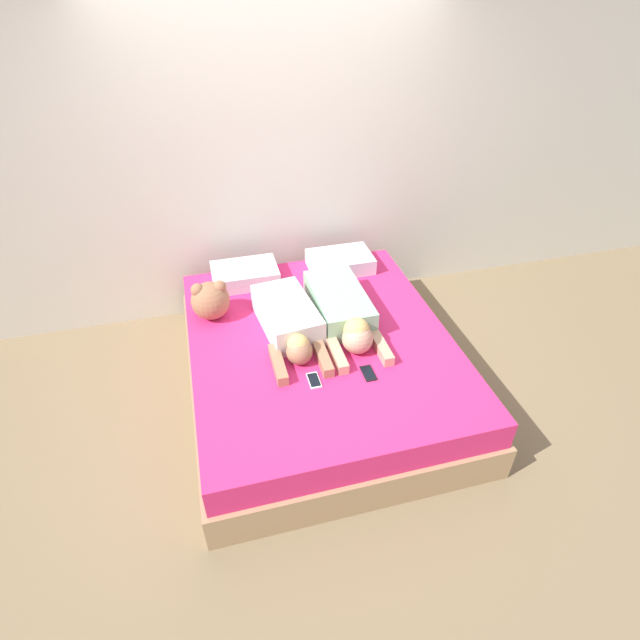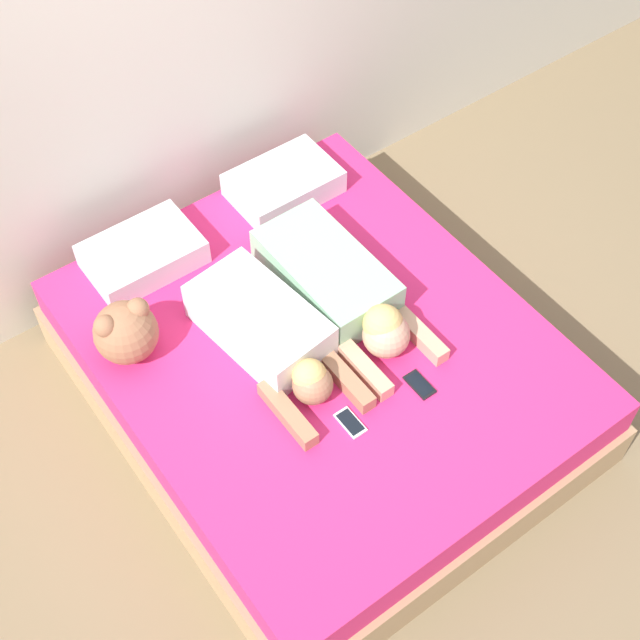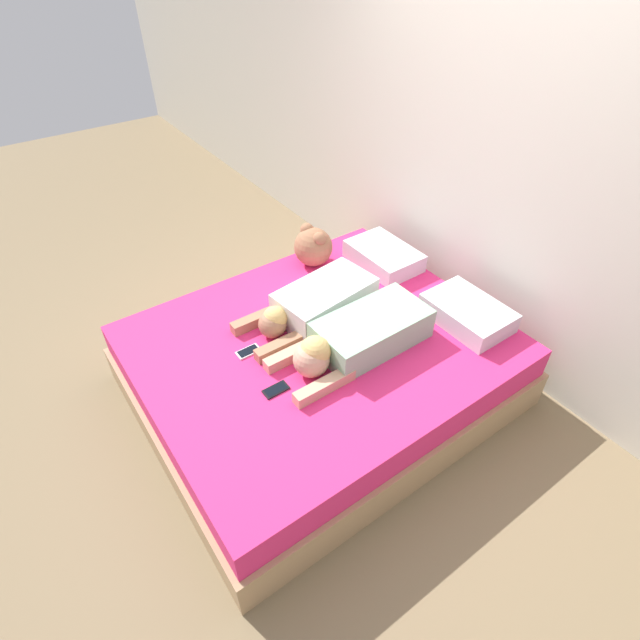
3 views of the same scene
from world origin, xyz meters
name	(u,v)px [view 1 (image 1 of 3)]	position (x,y,z in m)	size (l,w,h in m)	color
ground_plane	(320,385)	(0.00, 0.00, 0.00)	(12.00, 12.00, 0.00)	#7F6B4C
wall_back	(280,161)	(0.00, 1.25, 1.30)	(12.00, 0.06, 2.60)	beige
bed	(320,362)	(0.00, 0.00, 0.23)	(1.85, 2.20, 0.47)	tan
pillow_head_left	(245,275)	(-0.40, 0.86, 0.53)	(0.53, 0.36, 0.13)	silver
pillow_head_right	(340,262)	(0.40, 0.86, 0.53)	(0.53, 0.36, 0.13)	silver
person_left	(289,322)	(-0.20, 0.10, 0.57)	(0.42, 0.93, 0.20)	silver
person_right	(343,312)	(0.20, 0.12, 0.57)	(0.38, 1.00, 0.24)	#8CBF99
cell_phone_left	(314,380)	(-0.15, -0.42, 0.47)	(0.07, 0.14, 0.01)	silver
cell_phone_right	(368,373)	(0.20, -0.44, 0.47)	(0.07, 0.14, 0.01)	black
plush_toy	(210,300)	(-0.71, 0.44, 0.62)	(0.28, 0.28, 0.29)	#996647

